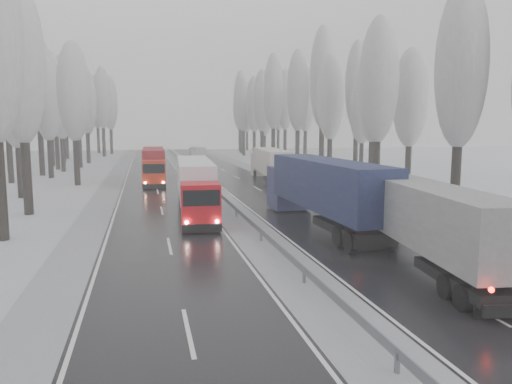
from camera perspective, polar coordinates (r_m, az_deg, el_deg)
name	(u,v)px	position (r m, az deg, el deg)	size (l,w,h in m)	color
ground	(340,319)	(18.10, 9.58, -14.11)	(260.00, 260.00, 0.00)	silver
carriageway_right	(271,196)	(47.49, 1.78, -0.50)	(7.50, 200.00, 0.03)	black
carriageway_left	(159,200)	(46.04, -10.98, -0.89)	(7.50, 200.00, 0.03)	black
median_slush	(217,198)	(46.47, -4.50, -0.69)	(3.00, 200.00, 0.04)	#A1A3A8
shoulder_right	(321,195)	(48.95, 7.40, -0.31)	(2.40, 200.00, 0.04)	#A1A3A8
shoulder_left	(103,202)	(46.17, -17.13, -1.06)	(2.40, 200.00, 0.04)	#A1A3A8
median_guardrail	(217,192)	(46.38, -4.50, 0.02)	(0.12, 200.00, 0.76)	slate
tree_16	(461,67)	(38.12, 22.42, 13.03)	(3.60, 3.60, 16.53)	black
tree_18	(379,81)	(47.64, 13.87, 12.20)	(3.60, 3.60, 16.58)	black
tree_19	(411,99)	(53.66, 17.25, 10.16)	(3.60, 3.60, 14.57)	black
tree_20	(373,94)	(56.37, 13.25, 10.89)	(3.60, 3.60, 15.71)	black
tree_21	(376,80)	(61.07, 13.56, 12.36)	(3.60, 3.60, 18.62)	black
tree_22	(331,98)	(65.60, 8.51, 10.59)	(3.60, 3.60, 15.86)	black
tree_23	(362,111)	(71.66, 12.08, 9.06)	(3.60, 3.60, 13.55)	black
tree_24	(323,78)	(71.19, 7.63, 12.74)	(3.60, 3.60, 20.49)	black
tree_25	(357,86)	(77.41, 11.48, 11.74)	(3.60, 3.60, 19.44)	black
tree_26	(298,91)	(80.67, 4.82, 11.38)	(3.60, 3.60, 18.78)	black
tree_27	(331,98)	(86.75, 8.60, 10.56)	(3.60, 3.60, 17.62)	black
tree_28	(273,92)	(90.62, 2.01, 11.32)	(3.60, 3.60, 19.62)	black
tree_29	(306,99)	(96.48, 5.70, 10.48)	(3.60, 3.60, 18.11)	black
tree_30	(262,101)	(100.06, 0.70, 10.32)	(3.60, 3.60, 17.86)	black
tree_31	(285,100)	(105.44, 3.37, 10.41)	(3.60, 3.60, 18.58)	black
tree_32	(254,105)	(107.37, -0.21, 9.95)	(3.60, 3.60, 17.33)	black
tree_33	(264,114)	(111.91, 0.93, 8.87)	(3.60, 3.60, 14.33)	black
tree_34	(244,105)	(114.14, -1.43, 9.90)	(3.60, 3.60, 17.63)	black
tree_35	(278,104)	(120.15, 2.57, 9.97)	(3.60, 3.60, 18.25)	black
tree_36	(241,100)	(124.12, -1.74, 10.47)	(3.60, 3.60, 20.23)	black
tree_37	(265,111)	(129.41, 1.01, 9.26)	(3.60, 3.60, 16.37)	black
tree_38	(240,108)	(134.74, -1.88, 9.63)	(3.60, 3.60, 17.97)	black
tree_39	(247,112)	(139.17, -1.04, 9.10)	(3.60, 3.60, 16.19)	black
tree_58	(20,65)	(41.27, -25.35, 13.03)	(3.60, 3.60, 17.21)	black
tree_60	(15,94)	(51.08, -25.79, 10.10)	(3.60, 3.60, 14.84)	black
tree_62	(73,92)	(59.85, -20.14, 10.63)	(3.60, 3.60, 16.04)	black
tree_63	(5,89)	(65.25, -26.72, 10.48)	(3.60, 3.60, 16.88)	black
tree_64	(47,100)	(69.34, -22.75, 9.69)	(3.60, 3.60, 15.42)	black
tree_65	(37,81)	(73.75, -23.71, 11.50)	(3.60, 3.60, 19.48)	black
tree_66	(60,104)	(78.82, -21.45, 9.34)	(3.60, 3.60, 15.23)	black
tree_67	(55,97)	(83.04, -22.03, 10.02)	(3.60, 3.60, 17.09)	black
tree_68	(77,100)	(85.35, -19.73, 9.85)	(3.60, 3.60, 16.65)	black
tree_69	(49,90)	(90.09, -22.57, 10.66)	(3.60, 3.60, 19.35)	black
tree_70	(86,101)	(95.34, -18.84, 9.77)	(3.60, 3.60, 17.09)	black
tree_71	(61,93)	(99.98, -21.39, 10.45)	(3.60, 3.60, 19.61)	black
tree_72	(78,110)	(104.86, -19.70, 8.80)	(3.60, 3.60, 15.11)	black
tree_73	(65,104)	(109.25, -21.00, 9.38)	(3.60, 3.60, 17.22)	black
tree_74	(102,98)	(115.35, -17.18, 10.20)	(3.60, 3.60, 19.68)	black
tree_75	(61,102)	(120.30, -21.41, 9.56)	(3.60, 3.60, 18.60)	black
tree_76	(110,104)	(124.60, -16.36, 9.67)	(3.60, 3.60, 18.55)	black
tree_77	(87,115)	(128.96, -18.71, 8.30)	(3.60, 3.60, 14.32)	black
tree_78	(97,102)	(131.45, -17.73, 9.77)	(3.60, 3.60, 19.55)	black
tree_79	(87,109)	(135.63, -18.74, 8.98)	(3.60, 3.60, 17.07)	black
truck_grey_tarp	(419,217)	(25.23, 18.13, -2.72)	(4.19, 15.62, 3.97)	#56565B
truck_blue_box	(321,187)	(33.29, 7.41, 0.54)	(3.43, 17.66, 4.50)	navy
truck_cream_box	(269,163)	(59.62, 1.55, 3.36)	(3.61, 15.54, 3.95)	beige
box_truck_distant	(198,153)	(103.55, -6.68, 4.50)	(2.71, 6.84, 2.49)	silver
truck_red_white	(195,183)	(38.45, -6.95, 1.05)	(3.28, 15.73, 4.01)	red
truck_red_red	(154,163)	(60.76, -11.62, 3.29)	(2.70, 15.53, 3.97)	red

